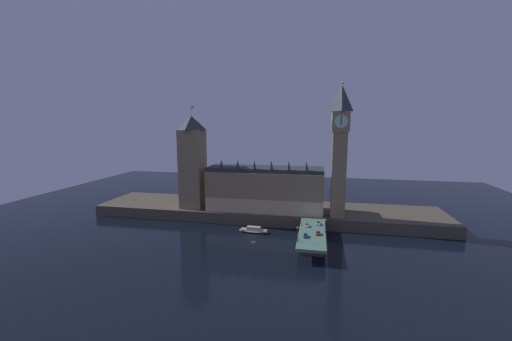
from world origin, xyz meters
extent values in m
plane|color=black|center=(0.00, 0.00, 0.00)|extent=(400.00, 400.00, 0.00)
cube|color=#4C4438|center=(0.00, 39.00, 3.41)|extent=(220.00, 42.00, 6.82)
cube|color=#8E7A56|center=(1.09, 31.59, 19.09)|extent=(71.06, 22.18, 24.54)
cube|color=#D5B989|center=(1.09, 20.38, 11.23)|extent=(71.06, 0.20, 8.83)
cube|color=#2D3338|center=(1.09, 31.59, 32.56)|extent=(71.06, 20.40, 2.40)
cone|color=#2D3338|center=(-24.29, 22.16, 36.46)|extent=(2.40, 2.40, 5.40)
cone|color=#2D3338|center=(-14.14, 22.16, 36.46)|extent=(2.40, 2.40, 5.40)
cone|color=#2D3338|center=(-3.99, 22.16, 36.46)|extent=(2.40, 2.40, 5.40)
cone|color=#2D3338|center=(6.16, 22.16, 36.46)|extent=(2.40, 2.40, 5.40)
cone|color=#2D3338|center=(16.32, 22.16, 36.46)|extent=(2.40, 2.40, 5.40)
cone|color=#2D3338|center=(26.47, 22.16, 36.46)|extent=(2.40, 2.40, 5.40)
cube|color=#8E7A56|center=(44.62, 25.51, 31.39)|extent=(8.02, 8.02, 49.14)
cube|color=#8E7A56|center=(44.62, 25.51, 61.56)|extent=(9.47, 9.47, 11.19)
cylinder|color=#B7E5B7|center=(44.62, 20.65, 61.56)|extent=(7.21, 0.25, 7.21)
cylinder|color=#B7E5B7|center=(44.62, 30.37, 61.56)|extent=(7.21, 0.25, 7.21)
cylinder|color=#B7E5B7|center=(49.48, 25.51, 61.56)|extent=(0.25, 7.21, 7.21)
cylinder|color=#B7E5B7|center=(39.77, 25.51, 61.56)|extent=(0.25, 7.21, 7.21)
cube|color=black|center=(44.62, 20.47, 62.10)|extent=(0.36, 0.10, 5.41)
pyramid|color=#2D3338|center=(44.62, 25.51, 74.43)|extent=(9.47, 9.47, 14.55)
sphere|color=gold|center=(44.62, 25.51, 82.50)|extent=(1.60, 1.60, 1.60)
cube|color=#8E7A56|center=(-45.48, 28.54, 31.60)|extent=(14.09, 14.09, 49.56)
pyramid|color=#2D3338|center=(-45.48, 28.54, 60.79)|extent=(14.37, 14.37, 8.84)
cylinder|color=#99999E|center=(-45.48, 28.54, 68.21)|extent=(0.24, 0.24, 6.00)
cube|color=gold|center=(-44.38, 28.54, 70.31)|extent=(2.00, 0.08, 1.20)
cube|color=slate|center=(31.14, -5.00, 6.41)|extent=(13.23, 46.00, 1.40)
cube|color=#4C4438|center=(31.14, -16.50, 2.86)|extent=(11.24, 3.20, 5.71)
cube|color=#4C4438|center=(31.14, -5.00, 2.86)|extent=(11.24, 3.20, 5.71)
cube|color=#4C4438|center=(31.14, 6.50, 2.86)|extent=(11.24, 3.20, 5.71)
cube|color=white|center=(28.23, 2.54, 7.69)|extent=(1.77, 3.84, 0.80)
cube|color=black|center=(28.23, 2.54, 8.31)|extent=(1.45, 1.73, 0.45)
cylinder|color=black|center=(27.39, 3.73, 7.43)|extent=(0.22, 0.64, 0.64)
cylinder|color=black|center=(29.07, 3.73, 7.43)|extent=(0.22, 0.64, 0.64)
cylinder|color=black|center=(27.39, 1.35, 7.43)|extent=(0.22, 0.64, 0.64)
cylinder|color=black|center=(29.07, 1.35, 7.43)|extent=(0.22, 0.64, 0.64)
cube|color=navy|center=(28.23, -13.04, 7.75)|extent=(1.76, 4.24, 0.93)
cube|color=black|center=(28.23, -13.04, 8.44)|extent=(1.44, 1.91, 0.45)
cylinder|color=black|center=(27.39, -11.73, 7.43)|extent=(0.22, 0.64, 0.64)
cylinder|color=black|center=(29.07, -11.73, 7.43)|extent=(0.22, 0.64, 0.64)
cylinder|color=black|center=(27.39, -14.36, 7.43)|extent=(0.22, 0.64, 0.64)
cylinder|color=black|center=(29.07, -14.36, 7.43)|extent=(0.22, 0.64, 0.64)
cube|color=red|center=(34.05, -8.35, 7.71)|extent=(1.91, 4.10, 0.85)
cube|color=black|center=(34.05, -8.35, 8.36)|extent=(1.57, 1.85, 0.45)
cylinder|color=black|center=(34.96, -9.62, 7.43)|extent=(0.22, 0.64, 0.64)
cylinder|color=black|center=(33.14, -9.62, 7.43)|extent=(0.22, 0.64, 0.64)
cylinder|color=black|center=(34.96, -7.08, 7.43)|extent=(0.22, 0.64, 0.64)
cylinder|color=black|center=(33.14, -7.08, 7.43)|extent=(0.22, 0.64, 0.64)
cube|color=silver|center=(34.05, 6.93, 7.72)|extent=(1.95, 4.57, 0.86)
cube|color=black|center=(34.05, 6.93, 8.37)|extent=(1.60, 2.06, 0.45)
cylinder|color=black|center=(34.98, 5.52, 7.43)|extent=(0.22, 0.64, 0.64)
cylinder|color=black|center=(33.13, 5.52, 7.43)|extent=(0.22, 0.64, 0.64)
cylinder|color=black|center=(34.98, 8.35, 7.43)|extent=(0.22, 0.64, 0.64)
cylinder|color=black|center=(33.13, 8.35, 7.43)|extent=(0.22, 0.64, 0.64)
cylinder|color=black|center=(25.32, -18.30, 7.53)|extent=(0.28, 0.28, 0.83)
cylinder|color=maroon|center=(25.32, -18.30, 8.29)|extent=(0.38, 0.38, 0.69)
sphere|color=tan|center=(25.32, -18.30, 8.75)|extent=(0.23, 0.23, 0.23)
cylinder|color=black|center=(25.32, 3.61, 7.55)|extent=(0.28, 0.28, 0.89)
cylinder|color=maroon|center=(25.32, 3.61, 8.37)|extent=(0.38, 0.38, 0.74)
sphere|color=tan|center=(25.32, 3.61, 8.86)|extent=(0.24, 0.24, 0.24)
cylinder|color=#2D3333|center=(24.92, -19.72, 7.36)|extent=(0.56, 0.56, 0.50)
cylinder|color=#2D3333|center=(24.92, -19.72, 10.56)|extent=(0.18, 0.18, 5.90)
sphere|color=#F9E5A3|center=(24.92, -19.72, 14.06)|extent=(0.60, 0.60, 0.60)
sphere|color=#F9E5A3|center=(24.47, -19.72, 13.71)|extent=(0.44, 0.44, 0.44)
sphere|color=#F9E5A3|center=(25.37, -19.72, 13.71)|extent=(0.44, 0.44, 0.44)
cylinder|color=#2D3333|center=(37.36, -5.00, 7.36)|extent=(0.56, 0.56, 0.50)
cylinder|color=#2D3333|center=(37.36, -5.00, 10.45)|extent=(0.18, 0.18, 5.67)
sphere|color=#F9E5A3|center=(37.36, -5.00, 13.83)|extent=(0.60, 0.60, 0.60)
sphere|color=#F9E5A3|center=(36.91, -5.00, 13.48)|extent=(0.44, 0.44, 0.44)
sphere|color=#F9E5A3|center=(37.81, -5.00, 13.48)|extent=(0.44, 0.44, 0.44)
ellipsoid|color=#B2A893|center=(-1.32, 7.66, 0.82)|extent=(17.17, 5.66, 1.64)
cube|color=tan|center=(-1.32, 7.66, 1.57)|extent=(15.09, 4.59, 0.24)
cube|color=#B7B2A8|center=(-1.32, 7.66, 2.51)|extent=(7.77, 3.38, 1.64)
camera|label=1|loc=(33.48, -157.15, 60.74)|focal=22.00mm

